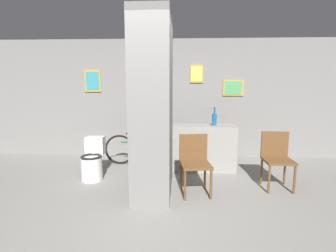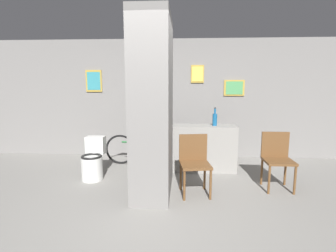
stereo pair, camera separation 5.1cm
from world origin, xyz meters
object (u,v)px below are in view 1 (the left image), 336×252
toilet (93,162)px  bottle_tall (214,119)px  chair_near_pillar (195,161)px  bicycle (142,149)px  chair_by_doorway (277,157)px

toilet → bottle_tall: bearing=14.7°
chair_near_pillar → bicycle: bearing=118.1°
toilet → bicycle: 1.13m
bicycle → bottle_tall: bearing=-11.8°
chair_near_pillar → chair_by_doorway: bearing=3.7°
chair_by_doorway → bottle_tall: (-0.90, 0.79, 0.49)m
chair_near_pillar → chair_by_doorway: (1.31, 0.28, 0.00)m
toilet → bottle_tall: size_ratio=2.05×
chair_near_pillar → chair_by_doorway: same height
chair_near_pillar → bottle_tall: 1.25m
toilet → chair_near_pillar: bearing=-16.1°
toilet → chair_by_doorway: 3.06m
chair_near_pillar → bicycle: 1.70m
chair_by_doorway → bottle_tall: 1.29m
chair_by_doorway → toilet: bearing=175.7°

